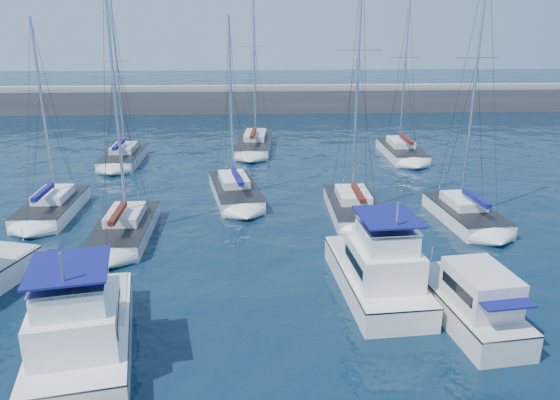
{
  "coord_description": "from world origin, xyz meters",
  "views": [
    {
      "loc": [
        -0.36,
        -23.92,
        12.65
      ],
      "look_at": [
        0.99,
        4.35,
        3.0
      ],
      "focal_mm": 35.0,
      "sensor_mm": 36.0,
      "label": 1
    }
  ],
  "objects_px": {
    "sailboat_mid_e": "(465,213)",
    "sailboat_back_b": "(255,144)",
    "motor_yacht_stbd_outer": "(471,304)",
    "sailboat_mid_a": "(53,207)",
    "sailboat_back_c": "(401,151)",
    "sailboat_mid_c": "(235,191)",
    "sailboat_mid_b": "(125,228)",
    "motor_yacht_port_inner": "(81,331)",
    "sailboat_mid_d": "(354,207)",
    "motor_yacht_stbd_inner": "(378,273)",
    "sailboat_back_a": "(123,157)"
  },
  "relations": [
    {
      "from": "motor_yacht_stbd_outer",
      "to": "sailboat_back_a",
      "type": "height_order",
      "value": "sailboat_back_a"
    },
    {
      "from": "motor_yacht_stbd_inner",
      "to": "sailboat_back_b",
      "type": "relative_size",
      "value": 0.53
    },
    {
      "from": "sailboat_mid_e",
      "to": "sailboat_mid_d",
      "type": "bearing_deg",
      "value": 162.28
    },
    {
      "from": "sailboat_mid_b",
      "to": "sailboat_back_c",
      "type": "relative_size",
      "value": 1.06
    },
    {
      "from": "motor_yacht_port_inner",
      "to": "sailboat_back_b",
      "type": "relative_size",
      "value": 0.57
    },
    {
      "from": "sailboat_mid_c",
      "to": "sailboat_back_b",
      "type": "height_order",
      "value": "sailboat_back_b"
    },
    {
      "from": "motor_yacht_stbd_inner",
      "to": "sailboat_back_b",
      "type": "xyz_separation_m",
      "value": [
        -5.7,
        30.11,
        -0.62
      ]
    },
    {
      "from": "motor_yacht_stbd_outer",
      "to": "sailboat_mid_e",
      "type": "relative_size",
      "value": 0.43
    },
    {
      "from": "sailboat_mid_c",
      "to": "sailboat_back_a",
      "type": "relative_size",
      "value": 0.92
    },
    {
      "from": "motor_yacht_stbd_inner",
      "to": "sailboat_mid_d",
      "type": "distance_m",
      "value": 10.91
    },
    {
      "from": "motor_yacht_stbd_outer",
      "to": "sailboat_mid_a",
      "type": "relative_size",
      "value": 0.55
    },
    {
      "from": "sailboat_mid_d",
      "to": "sailboat_back_a",
      "type": "height_order",
      "value": "sailboat_mid_d"
    },
    {
      "from": "sailboat_back_c",
      "to": "sailboat_back_b",
      "type": "bearing_deg",
      "value": 163.95
    },
    {
      "from": "motor_yacht_port_inner",
      "to": "motor_yacht_stbd_inner",
      "type": "distance_m",
      "value": 13.25
    },
    {
      "from": "sailboat_mid_b",
      "to": "motor_yacht_stbd_outer",
      "type": "bearing_deg",
      "value": -32.45
    },
    {
      "from": "sailboat_mid_d",
      "to": "sailboat_back_b",
      "type": "xyz_separation_m",
      "value": [
        -6.48,
        19.25,
        -0.04
      ]
    },
    {
      "from": "sailboat_mid_d",
      "to": "sailboat_mid_e",
      "type": "bearing_deg",
      "value": -12.29
    },
    {
      "from": "sailboat_mid_c",
      "to": "sailboat_back_c",
      "type": "height_order",
      "value": "sailboat_back_c"
    },
    {
      "from": "sailboat_mid_e",
      "to": "sailboat_back_b",
      "type": "relative_size",
      "value": 1.04
    },
    {
      "from": "sailboat_back_b",
      "to": "sailboat_mid_a",
      "type": "bearing_deg",
      "value": -122.16
    },
    {
      "from": "motor_yacht_stbd_outer",
      "to": "sailboat_mid_a",
      "type": "height_order",
      "value": "sailboat_mid_a"
    },
    {
      "from": "motor_yacht_port_inner",
      "to": "motor_yacht_stbd_outer",
      "type": "relative_size",
      "value": 1.27
    },
    {
      "from": "motor_yacht_port_inner",
      "to": "sailboat_back_c",
      "type": "distance_m",
      "value": 36.97
    },
    {
      "from": "motor_yacht_port_inner",
      "to": "sailboat_back_b",
      "type": "bearing_deg",
      "value": 67.91
    },
    {
      "from": "sailboat_mid_b",
      "to": "sailboat_back_a",
      "type": "relative_size",
      "value": 1.07
    },
    {
      "from": "sailboat_back_c",
      "to": "sailboat_mid_e",
      "type": "bearing_deg",
      "value": -91.69
    },
    {
      "from": "sailboat_mid_c",
      "to": "sailboat_back_b",
      "type": "distance_m",
      "value": 15.34
    },
    {
      "from": "motor_yacht_stbd_inner",
      "to": "motor_yacht_stbd_outer",
      "type": "bearing_deg",
      "value": -43.67
    },
    {
      "from": "motor_yacht_stbd_inner",
      "to": "motor_yacht_stbd_outer",
      "type": "relative_size",
      "value": 1.18
    },
    {
      "from": "sailboat_mid_d",
      "to": "sailboat_back_a",
      "type": "distance_m",
      "value": 23.25
    },
    {
      "from": "sailboat_mid_c",
      "to": "sailboat_mid_e",
      "type": "relative_size",
      "value": 0.79
    },
    {
      "from": "motor_yacht_stbd_inner",
      "to": "sailboat_mid_b",
      "type": "xyz_separation_m",
      "value": [
        -13.57,
        7.8,
        -0.6
      ]
    },
    {
      "from": "sailboat_mid_b",
      "to": "sailboat_back_c",
      "type": "distance_m",
      "value": 28.46
    },
    {
      "from": "sailboat_back_b",
      "to": "sailboat_mid_e",
      "type": "bearing_deg",
      "value": -52.71
    },
    {
      "from": "sailboat_mid_e",
      "to": "sailboat_mid_b",
      "type": "bearing_deg",
      "value": 178.87
    },
    {
      "from": "sailboat_mid_e",
      "to": "sailboat_back_b",
      "type": "distance_m",
      "value": 24.74
    },
    {
      "from": "sailboat_mid_d",
      "to": "sailboat_back_c",
      "type": "distance_m",
      "value": 17.09
    },
    {
      "from": "sailboat_mid_d",
      "to": "motor_yacht_stbd_inner",
      "type": "bearing_deg",
      "value": -93.91
    },
    {
      "from": "sailboat_mid_a",
      "to": "sailboat_mid_d",
      "type": "distance_m",
      "value": 20.03
    },
    {
      "from": "sailboat_back_c",
      "to": "motor_yacht_stbd_outer",
      "type": "bearing_deg",
      "value": -99.7
    },
    {
      "from": "sailboat_mid_d",
      "to": "sailboat_back_c",
      "type": "relative_size",
      "value": 1.18
    },
    {
      "from": "motor_yacht_port_inner",
      "to": "motor_yacht_stbd_outer",
      "type": "height_order",
      "value": "motor_yacht_port_inner"
    },
    {
      "from": "sailboat_mid_b",
      "to": "sailboat_mid_d",
      "type": "height_order",
      "value": "sailboat_mid_d"
    },
    {
      "from": "sailboat_mid_a",
      "to": "sailboat_mid_b",
      "type": "distance_m",
      "value": 6.99
    },
    {
      "from": "motor_yacht_stbd_inner",
      "to": "sailboat_mid_a",
      "type": "distance_m",
      "value": 22.62
    },
    {
      "from": "motor_yacht_stbd_outer",
      "to": "sailboat_mid_b",
      "type": "height_order",
      "value": "sailboat_mid_b"
    },
    {
      "from": "motor_yacht_stbd_inner",
      "to": "sailboat_mid_a",
      "type": "height_order",
      "value": "sailboat_mid_a"
    },
    {
      "from": "sailboat_mid_c",
      "to": "sailboat_back_b",
      "type": "relative_size",
      "value": 0.83
    },
    {
      "from": "sailboat_mid_e",
      "to": "sailboat_back_a",
      "type": "relative_size",
      "value": 1.16
    },
    {
      "from": "sailboat_mid_a",
      "to": "sailboat_mid_d",
      "type": "relative_size",
      "value": 0.76
    }
  ]
}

